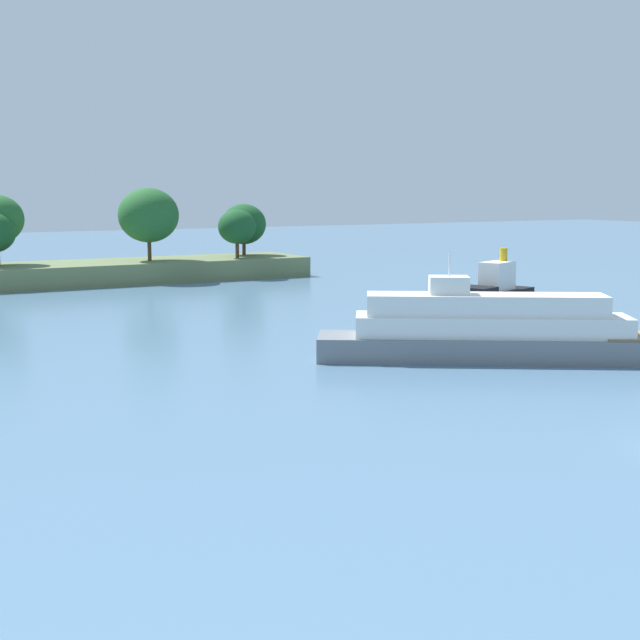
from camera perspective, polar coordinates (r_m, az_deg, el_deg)
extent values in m
cube|color=#66754C|center=(102.45, -14.70, 2.94)|extent=(51.03, 10.52, 2.36)
cylinder|color=#513823|center=(103.29, -10.91, 4.44)|extent=(0.44, 0.44, 2.43)
ellipsoid|color=#235B28|center=(103.10, -10.97, 6.63)|extent=(6.86, 6.86, 6.17)
cylinder|color=#513823|center=(105.89, -5.34, 4.51)|extent=(0.44, 0.44, 1.91)
ellipsoid|color=#194C23|center=(105.74, -5.36, 6.00)|extent=(4.50, 4.50, 4.05)
cylinder|color=#513823|center=(110.44, -4.91, 4.60)|extent=(0.44, 0.44, 1.62)
ellipsoid|color=#194C23|center=(110.28, -4.93, 6.16)|extent=(5.51, 5.51, 4.96)
cube|color=black|center=(83.14, 11.18, 1.46)|extent=(10.05, 6.46, 1.27)
cube|color=black|center=(80.13, 10.07, 1.91)|extent=(3.54, 3.67, 0.60)
cube|color=white|center=(83.20, 11.32, 2.80)|extent=(3.87, 3.16, 2.60)
cylinder|color=gold|center=(84.04, 11.72, 4.15)|extent=(0.70, 0.70, 1.20)
cylinder|color=black|center=(78.90, 9.51, 1.23)|extent=(0.53, 0.76, 0.70)
cube|color=slate|center=(55.83, 10.95, -1.78)|extent=(20.21, 14.87, 1.50)
cube|color=white|center=(55.60, 10.99, -0.36)|extent=(15.92, 11.83, 1.30)
cube|color=white|center=(55.37, 10.61, 0.97)|extent=(13.85, 10.28, 1.30)
cube|color=white|center=(54.97, 8.29, 2.24)|extent=(2.98, 2.79, 1.10)
cube|color=#937551|center=(57.50, 19.47, -0.98)|extent=(5.17, 5.08, 0.16)
cylinder|color=silver|center=(54.86, 8.32, 3.53)|extent=(0.10, 0.10, 1.40)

